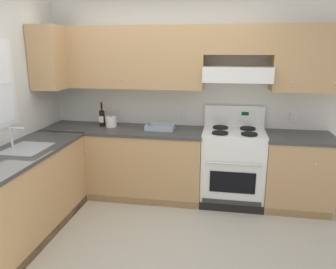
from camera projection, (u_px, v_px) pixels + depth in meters
ground_plane at (140, 251)px, 3.20m from camera, size 7.04×7.04×0.00m
wall_back at (197, 83)px, 4.21m from camera, size 4.68×0.57×2.55m
counter_back_run at (170, 165)px, 4.25m from camera, size 3.60×0.65×0.91m
counter_left_run at (18, 198)px, 3.29m from camera, size 0.63×1.91×1.13m
stove at (232, 166)px, 4.12m from camera, size 0.76×0.62×1.20m
wine_bottle at (102, 117)px, 4.35m from camera, size 0.07×0.07×0.32m
bowl at (160, 128)px, 4.17m from camera, size 0.36×0.23×0.07m
paper_towel_roll at (111, 122)px, 4.31m from camera, size 0.14×0.14×0.14m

